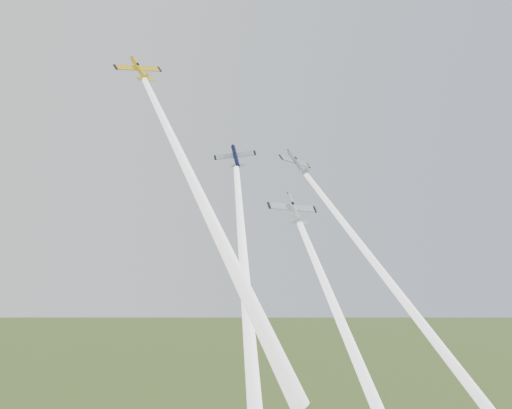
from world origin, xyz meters
name	(u,v)px	position (x,y,z in m)	size (l,w,h in m)	color
plane_yellow	(139,69)	(-15.82, 6.63, 115.65)	(8.58, 8.51, 1.34)	yellow
smoke_trail_yellow	(205,207)	(-14.41, -16.51, 90.10)	(2.19, 2.19, 62.60)	white
plane_navy	(235,156)	(-0.30, 0.52, 100.94)	(7.36, 7.30, 1.15)	#0D123A
smoke_trail_navy	(247,311)	(-9.75, -20.16, 75.88)	(2.19, 2.19, 61.26)	white
plane_silver_right	(297,163)	(15.92, 5.31, 101.79)	(8.40, 8.33, 1.32)	#A8B0B6
smoke_trail_silver_right	(428,332)	(22.74, -21.28, 71.54)	(2.19, 2.19, 75.30)	white
plane_silver_low	(294,209)	(3.58, -11.68, 90.99)	(8.44, 8.38, 1.32)	silver
smoke_trail_silver_low	(375,402)	(-0.08, -34.56, 65.45)	(2.19, 2.19, 62.56)	white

